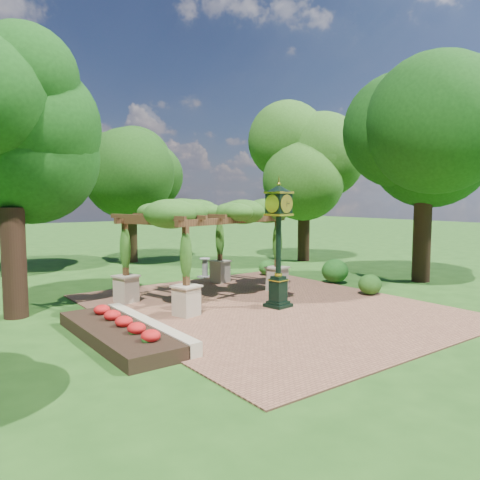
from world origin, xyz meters
TOP-DOWN VIEW (x-y plane):
  - ground at (0.00, 0.00)m, footprint 120.00×120.00m
  - brick_plaza at (0.00, 1.00)m, footprint 10.00×12.00m
  - border_wall at (-4.60, 0.50)m, footprint 0.35×5.00m
  - flower_bed at (-5.50, 0.50)m, footprint 1.50×5.00m
  - pedestal_clock at (0.29, 0.73)m, footprint 0.93×0.93m
  - pergola at (-0.73, 3.66)m, footprint 6.56×4.98m
  - sundial at (1.47, 7.22)m, footprint 0.58×0.58m
  - shrub_front at (4.42, 0.15)m, footprint 1.02×1.02m
  - shrub_mid at (5.28, 2.67)m, footprint 1.45×1.45m
  - shrub_back at (4.17, 5.94)m, footprint 0.84×0.84m
  - tree_west_near at (-7.11, 4.66)m, footprint 4.24×4.24m
  - tree_north at (0.96, 14.40)m, footprint 4.57×4.57m
  - tree_east_far at (9.35, 8.79)m, footprint 5.07×5.07m
  - tree_east_near at (8.73, 0.73)m, footprint 5.35×5.35m

SIDE VIEW (x-z plane):
  - ground at x=0.00m, z-range 0.00..0.00m
  - brick_plaza at x=0.00m, z-range 0.00..0.04m
  - flower_bed at x=-5.50m, z-range 0.00..0.36m
  - border_wall at x=-4.60m, z-range 0.00..0.40m
  - shrub_back at x=4.17m, z-range 0.04..0.75m
  - sundial at x=1.47m, z-range -0.06..0.87m
  - shrub_front at x=4.42m, z-range 0.04..0.82m
  - shrub_mid at x=5.28m, z-range 0.04..1.07m
  - pedestal_clock at x=0.29m, z-range 0.42..4.61m
  - pergola at x=-0.73m, z-range 1.18..4.85m
  - tree_north at x=0.96m, z-range 1.55..9.91m
  - tree_east_far at x=9.35m, z-range 1.62..10.24m
  - tree_west_near at x=-7.11m, z-range 1.63..10.48m
  - tree_east_near at x=8.73m, z-range 1.71..10.87m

